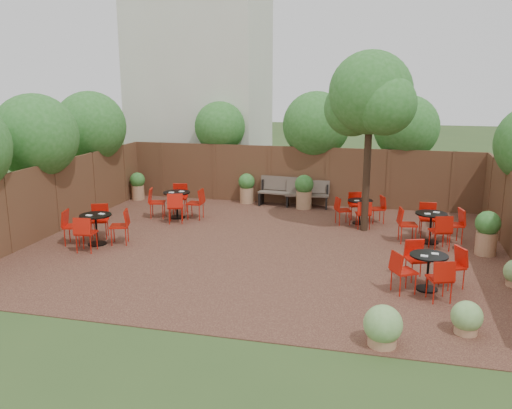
# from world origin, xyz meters

# --- Properties ---
(ground) EXTENTS (80.00, 80.00, 0.00)m
(ground) POSITION_xyz_m (0.00, 0.00, 0.00)
(ground) COLOR #354F23
(ground) RESTS_ON ground
(courtyard_paving) EXTENTS (12.00, 10.00, 0.02)m
(courtyard_paving) POSITION_xyz_m (0.00, 0.00, 0.01)
(courtyard_paving) COLOR #3B1F18
(courtyard_paving) RESTS_ON ground
(fence_back) EXTENTS (12.00, 0.08, 2.00)m
(fence_back) POSITION_xyz_m (0.00, 5.00, 1.00)
(fence_back) COLOR #502E1E
(fence_back) RESTS_ON ground
(fence_left) EXTENTS (0.08, 10.00, 2.00)m
(fence_left) POSITION_xyz_m (-6.00, 0.00, 1.00)
(fence_left) COLOR #502E1E
(fence_left) RESTS_ON ground
(neighbour_building) EXTENTS (5.00, 4.00, 8.00)m
(neighbour_building) POSITION_xyz_m (-4.50, 8.00, 4.00)
(neighbour_building) COLOR beige
(neighbour_building) RESTS_ON ground
(overhang_foliage) EXTENTS (15.48, 10.53, 2.33)m
(overhang_foliage) POSITION_xyz_m (-2.20, 2.51, 2.67)
(overhang_foliage) COLOR #296821
(overhang_foliage) RESTS_ON ground
(courtyard_tree) EXTENTS (2.51, 2.41, 4.99)m
(courtyard_tree) POSITION_xyz_m (2.40, 2.16, 3.71)
(courtyard_tree) COLOR black
(courtyard_tree) RESTS_ON courtyard_paving
(park_bench_left) EXTENTS (1.62, 0.66, 0.98)m
(park_bench_left) POSITION_xyz_m (-0.47, 4.63, 0.52)
(park_bench_left) COLOR brown
(park_bench_left) RESTS_ON courtyard_paving
(park_bench_right) EXTENTS (1.48, 0.60, 0.89)m
(park_bench_right) POSITION_xyz_m (0.39, 4.62, 0.48)
(park_bench_right) COLOR brown
(park_bench_right) RESTS_ON courtyard_paving
(bistro_tables) EXTENTS (10.13, 6.45, 0.94)m
(bistro_tables) POSITION_xyz_m (0.26, 0.71, 0.48)
(bistro_tables) COLOR black
(bistro_tables) RESTS_ON courtyard_paving
(planters) EXTENTS (11.63, 4.59, 1.13)m
(planters) POSITION_xyz_m (0.09, 3.42, 0.60)
(planters) COLOR #A37551
(planters) RESTS_ON courtyard_paving
(low_shrubs) EXTENTS (3.24, 3.89, 0.68)m
(low_shrubs) POSITION_xyz_m (4.13, -3.55, 0.32)
(low_shrubs) COLOR #A37551
(low_shrubs) RESTS_ON courtyard_paving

